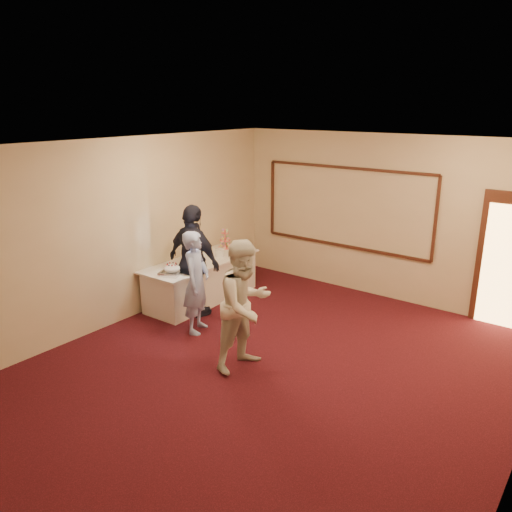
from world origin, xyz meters
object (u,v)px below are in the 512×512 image
(plate_stack_a, at_px, (201,253))
(woman, at_px, (245,305))
(pavlova_tray, at_px, (172,270))
(tart, at_px, (197,264))
(cupcake_stand, at_px, (225,241))
(guest, at_px, (194,261))
(plate_stack_b, at_px, (220,252))
(buffet_table, at_px, (202,280))
(man, at_px, (196,282))

(plate_stack_a, relative_size, woman, 0.11)
(pavlova_tray, bearing_deg, tart, 87.41)
(cupcake_stand, xyz_separation_m, guest, (0.55, -1.44, 0.05))
(plate_stack_a, distance_m, woman, 2.73)
(pavlova_tray, distance_m, guest, 0.39)
(plate_stack_b, height_order, tart, plate_stack_b)
(tart, bearing_deg, woman, -30.10)
(woman, bearing_deg, buffet_table, 64.32)
(plate_stack_a, distance_m, guest, 0.85)
(pavlova_tray, distance_m, plate_stack_a, 1.00)
(pavlova_tray, height_order, plate_stack_a, pavlova_tray)
(buffet_table, distance_m, guest, 0.89)
(man, relative_size, guest, 0.85)
(pavlova_tray, distance_m, woman, 2.09)
(pavlova_tray, relative_size, man, 0.31)
(woman, bearing_deg, plate_stack_b, 56.32)
(tart, relative_size, man, 0.19)
(plate_stack_a, height_order, plate_stack_b, plate_stack_a)
(tart, bearing_deg, plate_stack_b, 94.85)
(man, xyz_separation_m, woman, (1.31, -0.42, 0.08))
(cupcake_stand, xyz_separation_m, woman, (2.32, -2.30, -0.01))
(cupcake_stand, xyz_separation_m, tart, (0.34, -1.16, -0.12))
(pavlova_tray, relative_size, cupcake_stand, 1.24)
(pavlova_tray, bearing_deg, buffet_table, 99.39)
(pavlova_tray, bearing_deg, plate_stack_a, 104.59)
(plate_stack_b, relative_size, woman, 0.10)
(tart, bearing_deg, cupcake_stand, 106.35)
(plate_stack_b, distance_m, man, 1.57)
(cupcake_stand, height_order, plate_stack_b, cupcake_stand)
(cupcake_stand, relative_size, plate_stack_a, 2.11)
(buffet_table, relative_size, man, 1.44)
(pavlova_tray, xyz_separation_m, woman, (2.00, -0.58, 0.06))
(cupcake_stand, height_order, woman, woman)
(pavlova_tray, bearing_deg, plate_stack_b, 91.41)
(buffet_table, relative_size, woman, 1.30)
(pavlova_tray, bearing_deg, cupcake_stand, 100.28)
(pavlova_tray, xyz_separation_m, cupcake_stand, (-0.31, 1.73, 0.07))
(plate_stack_a, bearing_deg, plate_stack_b, 50.30)
(buffet_table, bearing_deg, tart, -59.37)
(cupcake_stand, bearing_deg, buffet_table, -78.86)
(cupcake_stand, bearing_deg, pavlova_tray, -79.72)
(plate_stack_b, height_order, man, man)
(buffet_table, distance_m, plate_stack_b, 0.60)
(plate_stack_b, xyz_separation_m, guest, (0.27, -0.95, 0.12))
(buffet_table, height_order, plate_stack_a, plate_stack_a)
(woman, bearing_deg, pavlova_tray, 81.96)
(plate_stack_a, bearing_deg, woman, -34.38)
(buffet_table, xyz_separation_m, plate_stack_b, (0.11, 0.38, 0.46))
(plate_stack_b, bearing_deg, pavlova_tray, -88.59)
(woman, height_order, guest, guest)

